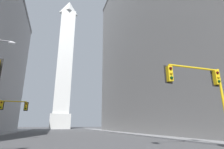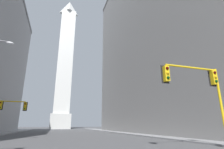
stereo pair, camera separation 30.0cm
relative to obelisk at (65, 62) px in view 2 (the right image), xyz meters
name	(u,v)px [view 2 (the right image)]	position (x,y,z in m)	size (l,w,h in m)	color
sidewalk_right	(136,133)	(12.30, -51.55, -31.21)	(5.00, 96.65, 0.15)	gray
building_right	(179,34)	(24.34, -51.94, -8.62)	(24.53, 52.44, 45.32)	gray
obelisk	(65,62)	(0.00, 0.00, 0.00)	(8.64, 8.64, 65.63)	silver
traffic_light_near_right	(201,85)	(7.84, -72.81, -26.89)	(5.00, 0.51, 5.77)	yellow
traffic_light_mid_left	(8,109)	(-8.86, -53.78, -27.50)	(4.00, 0.50, 5.02)	yellow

